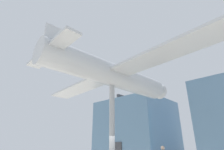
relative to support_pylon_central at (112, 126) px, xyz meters
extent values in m
cube|color=slate|center=(-8.07, 14.74, 1.15)|extent=(10.83, 10.06, 8.77)
cube|color=#383A3F|center=(-8.07, 14.74, 5.84)|extent=(0.36, 9.56, 0.60)
cylinder|color=#999EA3|center=(0.00, 0.00, 0.00)|extent=(0.43, 0.43, 6.47)
cylinder|color=#B2B7BC|center=(0.00, 0.00, 4.21)|extent=(2.97, 12.76, 1.95)
cube|color=#B2B7BC|center=(0.00, 0.00, 4.21)|extent=(19.43, 3.72, 0.18)
cube|color=#B2B7BC|center=(-0.45, -5.55, 4.36)|extent=(6.24, 1.50, 0.18)
cube|color=#B2B7BC|center=(-0.45, -5.55, 5.40)|extent=(0.27, 1.11, 1.99)
cone|color=#B2B7BC|center=(0.55, 6.80, 4.21)|extent=(1.73, 1.13, 1.66)
sphere|color=black|center=(0.61, 7.48, 4.21)|extent=(0.44, 0.44, 0.44)
sphere|color=beige|center=(2.80, 2.39, -1.56)|extent=(0.27, 0.27, 0.27)
camera|label=1|loc=(9.43, -10.15, -1.41)|focal=28.00mm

